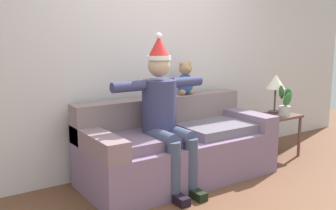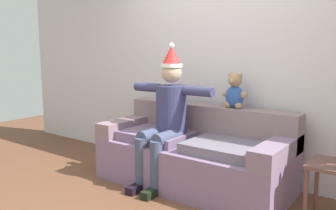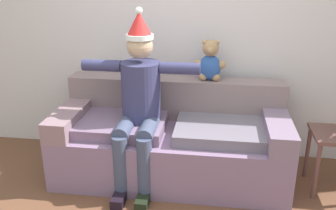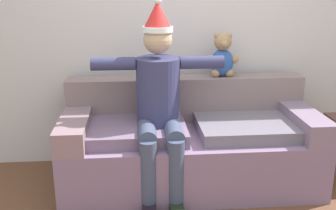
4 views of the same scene
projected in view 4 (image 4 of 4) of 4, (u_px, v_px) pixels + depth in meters
back_wall at (183, 15)px, 3.52m from camera, size 7.00×0.10×2.70m
couch at (189, 143)px, 3.31m from camera, size 2.06×0.90×0.84m
person_seated at (159, 99)px, 3.01m from camera, size 1.02×0.77×1.54m
teddy_bear at (222, 57)px, 3.41m from camera, size 0.29×0.17×0.38m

